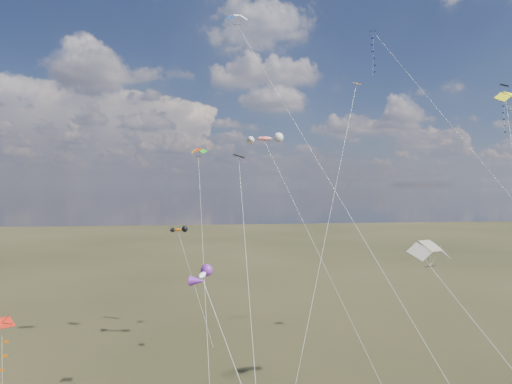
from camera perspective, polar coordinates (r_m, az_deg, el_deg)
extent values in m
cube|color=black|center=(60.23, 28.62, 11.63)|extent=(1.25, 1.25, 0.35)
cube|color=#0A1143|center=(54.63, 14.45, 18.93)|extent=(0.92, 0.88, 0.33)
cube|color=black|center=(36.85, -2.17, 4.50)|extent=(0.89, 0.94, 0.31)
cylinder|color=silver|center=(31.82, -0.69, -14.96)|extent=(0.46, 12.48, 22.03)
cube|color=red|center=(28.13, -29.19, -14.10)|extent=(1.45, 1.44, 0.32)
cube|color=orange|center=(45.93, 12.44, 13.12)|extent=(0.99, 0.97, 0.28)
cylinder|color=silver|center=(37.39, 8.43, -6.77)|extent=(10.21, 13.20, 29.46)
cylinder|color=silver|center=(36.98, 10.82, -0.73)|extent=(14.77, 24.69, 37.35)
cylinder|color=silver|center=(45.58, -6.54, -8.89)|extent=(0.97, 20.43, 23.95)
ellipsoid|color=#DC6509|center=(62.82, -9.74, -4.67)|extent=(2.46, 1.78, 0.97)
cylinder|color=silver|center=(59.98, -7.66, -11.52)|extent=(4.57, 7.81, 13.64)
cube|color=#332316|center=(58.15, -5.31, -18.86)|extent=(0.10, 0.10, 0.12)
ellipsoid|color=white|center=(27.26, -6.73, -10.28)|extent=(1.43, 2.63, 0.83)
ellipsoid|color=red|center=(51.30, 1.07, 6.68)|extent=(3.62, 1.65, 1.24)
cylinder|color=silver|center=(46.15, 8.18, -8.17)|extent=(9.50, 13.21, 24.89)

